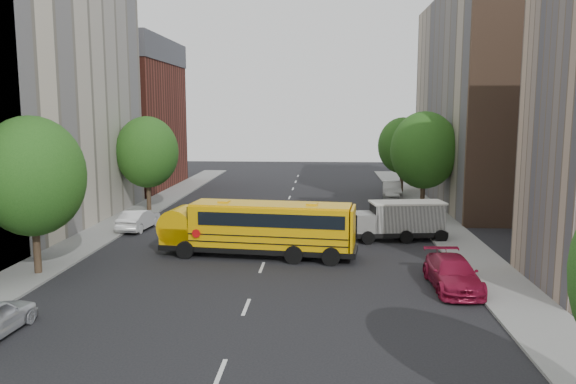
# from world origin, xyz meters

# --- Properties ---
(ground) EXTENTS (120.00, 120.00, 0.00)m
(ground) POSITION_xyz_m (0.00, 0.00, 0.00)
(ground) COLOR black
(ground) RESTS_ON ground
(sidewalk_left) EXTENTS (3.00, 80.00, 0.12)m
(sidewalk_left) POSITION_xyz_m (-11.50, 5.00, 0.06)
(sidewalk_left) COLOR slate
(sidewalk_left) RESTS_ON ground
(sidewalk_right) EXTENTS (3.00, 80.00, 0.12)m
(sidewalk_right) POSITION_xyz_m (11.50, 5.00, 0.06)
(sidewalk_right) COLOR slate
(sidewalk_right) RESTS_ON ground
(lane_markings) EXTENTS (0.15, 64.00, 0.01)m
(lane_markings) POSITION_xyz_m (0.00, 10.00, 0.01)
(lane_markings) COLOR silver
(lane_markings) RESTS_ON ground
(building_left_cream) EXTENTS (10.00, 26.00, 20.00)m
(building_left_cream) POSITION_xyz_m (-18.00, 6.00, 10.00)
(building_left_cream) COLOR beige
(building_left_cream) RESTS_ON ground
(building_left_redbrick) EXTENTS (10.00, 15.00, 13.00)m
(building_left_redbrick) POSITION_xyz_m (-18.00, 28.00, 6.50)
(building_left_redbrick) COLOR maroon
(building_left_redbrick) RESTS_ON ground
(building_right_far) EXTENTS (10.00, 22.00, 18.00)m
(building_right_far) POSITION_xyz_m (18.00, 20.00, 9.00)
(building_right_far) COLOR tan
(building_right_far) RESTS_ON ground
(building_right_sidewall) EXTENTS (10.10, 0.30, 18.00)m
(building_right_sidewall) POSITION_xyz_m (18.00, 9.00, 9.00)
(building_right_sidewall) COLOR brown
(building_right_sidewall) RESTS_ON ground
(street_tree_1) EXTENTS (5.12, 5.12, 7.90)m
(street_tree_1) POSITION_xyz_m (-11.00, -4.00, 4.95)
(street_tree_1) COLOR #38281C
(street_tree_1) RESTS_ON ground
(street_tree_2) EXTENTS (4.99, 4.99, 7.71)m
(street_tree_2) POSITION_xyz_m (-11.00, 14.00, 4.83)
(street_tree_2) COLOR #38281C
(street_tree_2) RESTS_ON ground
(street_tree_4) EXTENTS (5.25, 5.25, 8.10)m
(street_tree_4) POSITION_xyz_m (11.00, 14.00, 5.08)
(street_tree_4) COLOR #38281C
(street_tree_4) RESTS_ON ground
(street_tree_5) EXTENTS (4.86, 4.86, 7.51)m
(street_tree_5) POSITION_xyz_m (11.00, 26.00, 4.70)
(street_tree_5) COLOR #38281C
(street_tree_5) RESTS_ON ground
(school_bus) EXTENTS (11.22, 3.76, 3.11)m
(school_bus) POSITION_xyz_m (-0.52, 0.32, 1.73)
(school_bus) COLOR black
(school_bus) RESTS_ON ground
(safari_truck) EXTENTS (5.97, 2.89, 2.46)m
(safari_truck) POSITION_xyz_m (8.04, 4.88, 1.30)
(safari_truck) COLOR black
(safari_truck) RESTS_ON ground
(parked_car_1) EXTENTS (1.90, 4.41, 1.41)m
(parked_car_1) POSITION_xyz_m (-9.49, 6.91, 0.71)
(parked_car_1) COLOR white
(parked_car_1) RESTS_ON ground
(parked_car_3) EXTENTS (2.16, 5.03, 1.45)m
(parked_car_3) POSITION_xyz_m (9.13, -4.94, 0.72)
(parked_car_3) COLOR maroon
(parked_car_3) RESTS_ON ground
(parked_car_5) EXTENTS (2.08, 4.92, 1.58)m
(parked_car_5) POSITION_xyz_m (9.60, 22.27, 0.79)
(parked_car_5) COLOR gray
(parked_car_5) RESTS_ON ground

